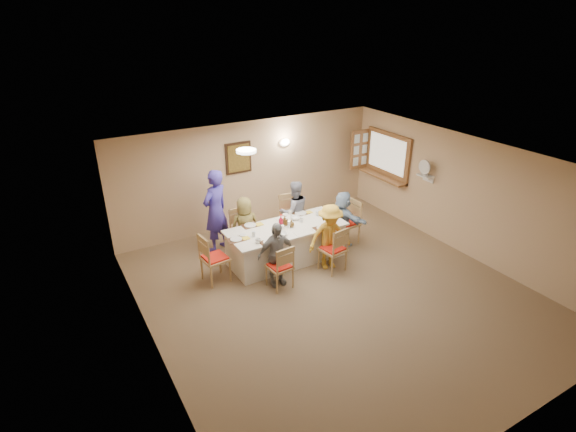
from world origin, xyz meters
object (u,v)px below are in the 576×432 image
desk_fan (426,170)px  caregiver (216,211)px  chair_back_right (292,218)px  diner_back_right (294,211)px  diner_back_left (245,226)px  condiment_ketchup (281,222)px  diner_right_end (343,218)px  dining_table (286,244)px  serving_hatch (388,155)px  chair_back_left (243,231)px  chair_right_end (347,222)px  diner_front_right (330,237)px  diner_front_left (276,254)px  chair_left_end (215,257)px  chair_front_right (333,248)px  chair_front_left (280,266)px

desk_fan → caregiver: caregiver is taller
chair_back_right → diner_back_right: diner_back_right is taller
diner_back_left → diner_back_right: size_ratio=0.90×
condiment_ketchup → diner_back_left: bearing=127.9°
diner_right_end → dining_table: bearing=79.8°
serving_hatch → diner_back_left: size_ratio=1.18×
chair_back_left → diner_back_left: diner_back_left is taller
dining_table → diner_right_end: (1.42, 0.00, 0.24)m
dining_table → chair_right_end: size_ratio=2.45×
diner_front_right → diner_right_end: 1.07m
diner_front_right → desk_fan: bearing=15.5°
diner_back_left → condiment_ketchup: (0.50, -0.64, 0.25)m
serving_hatch → diner_back_left: serving_hatch is taller
diner_back_left → diner_front_left: size_ratio=1.01×
serving_hatch → diner_front_left: size_ratio=1.18×
chair_back_left → chair_left_end: 1.24m
chair_front_right → diner_right_end: diner_right_end is taller
dining_table → condiment_ketchup: bearing=158.8°
chair_front_right → chair_right_end: chair_right_end is taller
chair_front_right → chair_right_end: bearing=-149.0°
chair_back_right → diner_front_right: size_ratio=0.75×
diner_front_left → diner_front_right: size_ratio=0.93×
serving_hatch → diner_front_left: bearing=-158.5°
diner_front_left → chair_back_left: bearing=92.8°
dining_table → caregiver: caregiver is taller
chair_front_left → condiment_ketchup: (0.50, 0.84, 0.44)m
desk_fan → serving_hatch: bearing=85.3°
dining_table → desk_fan: bearing=-7.9°
chair_back_right → diner_front_right: diner_front_right is taller
desk_fan → diner_back_right: (-2.68, 1.13, -0.84)m
diner_back_left → chair_back_left: bearing=-84.8°
caregiver → condiment_ketchup: (0.95, -1.11, -0.02)m
serving_hatch → diner_front_right: size_ratio=1.10×
chair_front_left → diner_back_left: bearing=-95.1°
diner_right_end → chair_back_right: bearing=35.5°
diner_back_right → diner_back_left: bearing=9.0°
diner_right_end → serving_hatch: bearing=-75.8°
dining_table → chair_back_right: 1.01m
serving_hatch → chair_front_right: (-2.79, -1.70, -1.02)m
desk_fan → diner_back_right: size_ratio=0.21×
chair_front_left → condiment_ketchup: bearing=-125.9°
chair_back_right → chair_left_end: bearing=-150.1°
diner_back_left → diner_front_right: size_ratio=0.93×
diner_front_left → diner_right_end: size_ratio=1.02×
chair_back_left → chair_left_end: (-0.95, -0.80, 0.03)m
diner_front_right → condiment_ketchup: diner_front_right is taller
serving_hatch → diner_front_right: 3.31m
chair_front_left → chair_left_end: 1.24m
chair_front_left → diner_right_end: size_ratio=0.72×
serving_hatch → caregiver: (-4.44, 0.25, -0.59)m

